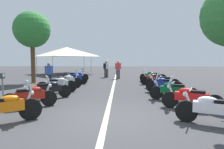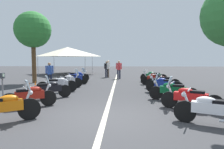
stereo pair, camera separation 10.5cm
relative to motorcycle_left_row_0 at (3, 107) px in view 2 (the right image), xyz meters
name	(u,v)px [view 2 (the right image)]	position (x,y,z in m)	size (l,w,h in m)	color
ground_plane	(105,117)	(0.72, -2.86, -0.47)	(80.00, 80.00, 0.00)	#38383A
lane_centre_stripe	(112,91)	(5.93, -2.86, -0.47)	(23.31, 0.16, 0.01)	beige
motorcycle_left_row_0	(3,107)	(0.00, 0.00, 0.00)	(1.32, 1.82, 1.22)	black
motorcycle_left_row_1	(31,96)	(1.85, 0.07, -0.01)	(1.14, 1.77, 1.20)	black
motorcycle_left_row_2	(49,89)	(3.51, -0.03, -0.03)	(1.32, 1.84, 0.98)	black
motorcycle_left_row_3	(58,84)	(5.16, 0.11, -0.02)	(1.09, 2.02, 1.00)	black
motorcycle_left_row_4	(66,81)	(6.71, 0.08, -0.01)	(1.29, 1.90, 1.21)	black
motorcycle_left_row_5	(75,78)	(8.36, -0.07, -0.01)	(1.32, 1.78, 1.20)	black
motorcycle_left_row_6	(77,76)	(10.12, 0.20, -0.02)	(1.00, 1.96, 1.00)	black
motorcycle_right_row_0	(212,110)	(0.11, -5.91, -0.02)	(1.04, 1.96, 1.00)	black
motorcycle_right_row_1	(190,97)	(1.79, -5.86, -0.01)	(1.08, 2.01, 1.20)	black
motorcycle_right_row_2	(172,90)	(3.40, -5.65, -0.01)	(0.92, 2.06, 1.19)	black
motorcycle_right_row_3	(164,85)	(5.20, -5.66, -0.01)	(1.05, 1.89, 1.02)	black
motorcycle_right_row_4	(162,81)	(6.81, -5.88, -0.02)	(0.91, 2.04, 1.00)	black
motorcycle_right_row_5	(155,79)	(8.53, -5.74, -0.03)	(0.92, 2.03, 0.98)	black
motorcycle_right_row_6	(153,76)	(10.17, -5.86, -0.01)	(1.10, 2.00, 1.01)	black
parking_meter	(2,83)	(2.28, 1.41, 0.42)	(0.20, 0.15, 1.29)	slate
traffic_cone_0	(29,88)	(4.69, 1.49, -0.18)	(0.36, 0.36, 0.61)	orange
traffic_cone_1	(35,87)	(5.41, 1.46, -0.18)	(0.36, 0.36, 0.61)	orange
bystander_0	(107,68)	(14.09, -1.91, 0.45)	(0.32, 0.49, 1.59)	#1E2338
bystander_2	(108,67)	(13.99, -2.08, 0.51)	(0.53, 0.32, 1.68)	brown
bystander_3	(119,68)	(12.56, -3.12, 0.51)	(0.32, 0.53, 1.68)	#1E2338
bystander_4	(50,72)	(7.83, 1.52, 0.45)	(0.32, 0.49, 1.59)	#1E2338
roadside_tree_1	(33,30)	(9.41, 3.30, 3.51)	(2.70, 2.70, 5.37)	brown
event_tent	(68,52)	(18.14, 3.09, 2.17)	(5.71, 5.71, 3.20)	beige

